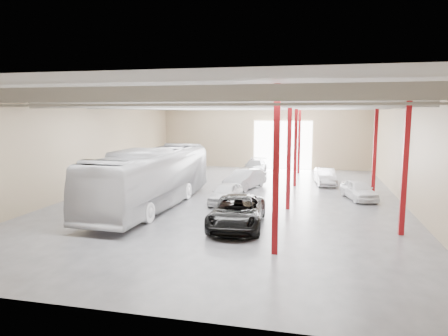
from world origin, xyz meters
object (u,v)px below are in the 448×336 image
at_px(car_row_a, 226,193).
at_px(car_row_b, 245,179).
at_px(black_sedan, 237,212).
at_px(car_right_far, 359,190).
at_px(coach_bus, 152,178).
at_px(car_row_c, 255,166).
at_px(car_right_near, 325,177).

height_order(car_row_a, car_row_b, car_row_b).
height_order(black_sedan, car_right_far, black_sedan).
relative_size(coach_bus, car_row_c, 2.85).
relative_size(black_sedan, car_right_far, 1.45).
distance_m(coach_bus, car_right_near, 14.97).
relative_size(black_sedan, car_row_c, 1.22).
bearing_deg(coach_bus, car_right_far, 23.68).
bearing_deg(car_row_b, black_sedan, -64.60).
xyz_separation_m(car_row_c, car_right_near, (6.54, -4.93, -0.00)).
bearing_deg(car_row_c, car_right_far, -47.79).
distance_m(car_row_b, car_row_c, 8.09).
bearing_deg(car_right_far, car_row_b, 150.19).
bearing_deg(car_right_far, car_right_near, 96.20).
distance_m(car_row_b, car_right_near, 6.87).
bearing_deg(black_sedan, car_row_b, 94.22).
bearing_deg(coach_bus, car_right_near, 45.75).
distance_m(car_row_a, car_right_near, 10.56).
height_order(car_row_c, car_right_near, car_row_c).
bearing_deg(car_right_near, black_sedan, -115.74).
distance_m(car_row_c, car_right_far, 13.31).
distance_m(black_sedan, car_right_far, 10.76).
bearing_deg(car_row_a, car_row_b, 90.34).
bearing_deg(black_sedan, car_right_near, 67.39).
height_order(coach_bus, black_sedan, coach_bus).
height_order(black_sedan, car_row_b, black_sedan).
xyz_separation_m(car_row_a, car_row_c, (-0.08, 13.28, 0.01)).
height_order(coach_bus, car_row_a, coach_bus).
bearing_deg(car_row_a, black_sedan, -66.87).
height_order(coach_bus, car_right_far, coach_bus).
relative_size(car_row_a, car_right_near, 0.96).
xyz_separation_m(car_row_b, car_right_far, (8.20, -2.05, -0.09)).
bearing_deg(car_right_near, car_row_c, 136.33).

